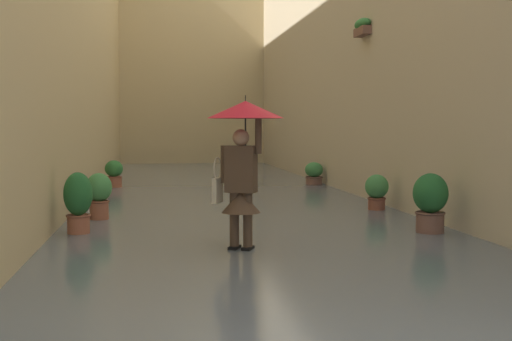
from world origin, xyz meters
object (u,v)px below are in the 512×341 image
potted_plant_far_right (99,194)px  potted_plant_near_left (377,191)px  person_wading (243,145)px  potted_plant_near_right (114,174)px  potted_plant_far_left (430,202)px  potted_plant_mid_left (314,174)px  potted_plant_mid_right (78,202)px

potted_plant_far_right → potted_plant_near_left: 5.11m
person_wading → potted_plant_near_left: 4.92m
potted_plant_near_right → potted_plant_near_left: size_ratio=1.03×
potted_plant_far_left → potted_plant_mid_left: potted_plant_far_left is taller
potted_plant_far_right → potted_plant_mid_right: bearing=83.4°
potted_plant_far_left → potted_plant_mid_left: bearing=-91.3°
person_wading → potted_plant_far_right: (2.06, -3.15, -0.92)m
potted_plant_near_right → potted_plant_far_right: 6.18m
potted_plant_far_right → potted_plant_mid_left: bearing=-129.6°
potted_plant_far_left → potted_plant_near_right: 9.79m
person_wading → potted_plant_far_left: bearing=-161.5°
person_wading → potted_plant_mid_left: (-3.11, -9.40, -1.06)m
potted_plant_near_right → potted_plant_mid_left: 5.30m
person_wading → potted_plant_near_left: person_wading is taller
potted_plant_far_left → person_wading: bearing=18.5°
potted_plant_mid_left → potted_plant_far_right: 8.12m
potted_plant_far_left → potted_plant_far_right: 5.43m
person_wading → potted_plant_mid_left: person_wading is taller
potted_plant_near_left → potted_plant_mid_right: size_ratio=0.75×
potted_plant_far_right → potted_plant_mid_right: size_ratio=0.88×
person_wading → potted_plant_mid_right: size_ratio=2.10×
potted_plant_far_left → potted_plant_far_right: bearing=-23.5°
person_wading → potted_plant_far_right: 3.87m
potted_plant_far_left → potted_plant_mid_right: size_ratio=0.98×
potted_plant_near_right → person_wading: bearing=103.2°
potted_plant_far_left → potted_plant_mid_right: potted_plant_mid_right is taller
potted_plant_near_right → potted_plant_far_right: bearing=91.2°
potted_plant_far_left → potted_plant_far_right: potted_plant_far_left is taller
potted_plant_near_left → potted_plant_far_right: bearing=6.8°
person_wading → potted_plant_mid_left: 9.96m
potted_plant_near_right → potted_plant_mid_right: potted_plant_mid_right is taller
person_wading → potted_plant_near_left: bearing=-128.7°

